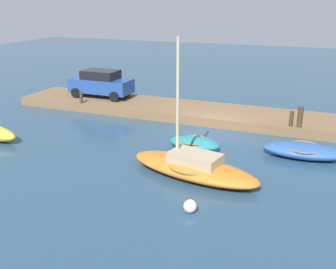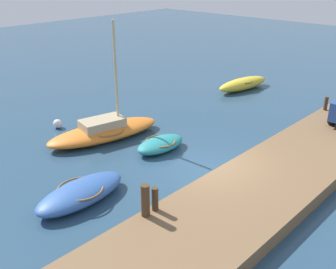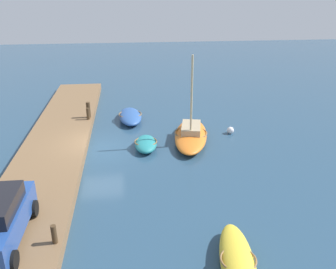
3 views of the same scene
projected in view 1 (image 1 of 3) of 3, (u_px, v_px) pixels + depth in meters
name	position (u px, v px, depth m)	size (l,w,h in m)	color
ground_plane	(213.00, 132.00, 20.57)	(84.00, 84.00, 0.00)	navy
dock_platform	(225.00, 115.00, 22.66)	(26.55, 3.59, 0.52)	brown
sailboat_orange	(193.00, 166.00, 15.38)	(5.78, 3.00, 5.35)	orange
rowboat_blue	(304.00, 151.00, 17.22)	(3.59, 1.72, 0.63)	#2D569E
dinghy_teal	(195.00, 143.00, 18.18)	(2.48, 1.40, 0.57)	teal
mooring_post_west	(300.00, 117.00, 19.57)	(0.27, 0.27, 1.05)	#47331E
mooring_post_mid_west	(291.00, 119.00, 19.76)	(0.21, 0.21, 0.78)	#47331E
mooring_post_mid_east	(81.00, 97.00, 24.18)	(0.19, 0.19, 0.71)	#47331E
parked_car	(101.00, 83.00, 25.57)	(4.07, 1.90, 1.76)	#234793
marker_buoy	(190.00, 206.00, 12.80)	(0.45, 0.45, 0.45)	silver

